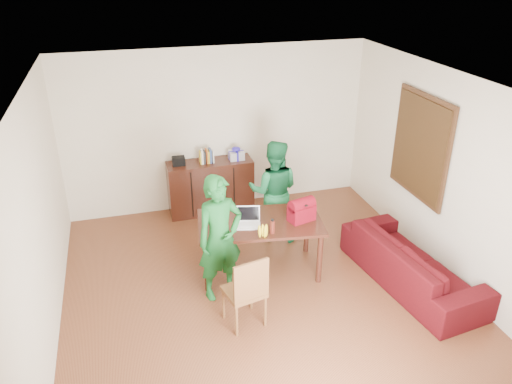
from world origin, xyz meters
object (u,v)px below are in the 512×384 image
object	(u,v)px
person_far	(274,191)
bottle	(272,226)
sofa	(412,262)
table	(260,228)
person_near	(220,238)
chair	(245,303)
red_bag	(302,212)
laptop	(249,223)

from	to	relation	value
person_far	bottle	bearing A→B (deg)	91.79
person_far	sofa	xyz separation A→B (m)	(1.40, -1.63, -0.47)
table	person_near	xyz separation A→B (m)	(-0.62, -0.38, 0.16)
table	person_far	size ratio (longest dim) A/B	1.11
table	chair	xyz separation A→B (m)	(-0.48, -1.01, -0.39)
bottle	red_bag	xyz separation A→B (m)	(0.47, 0.21, 0.03)
sofa	bottle	bearing A→B (deg)	66.83
bottle	sofa	world-z (taller)	bottle
chair	person_far	size ratio (longest dim) A/B	0.61
person_near	sofa	xyz separation A→B (m)	(2.46, -0.45, -0.51)
chair	person_near	world-z (taller)	person_near
chair	laptop	world-z (taller)	laptop
person_near	sofa	size ratio (longest dim) A/B	0.77
table	bottle	world-z (taller)	bottle
table	bottle	distance (m)	0.39
person_far	red_bag	distance (m)	0.93
red_bag	bottle	bearing A→B (deg)	-171.40
table	sofa	bearing A→B (deg)	-16.07
laptop	person_far	bearing A→B (deg)	68.05
laptop	table	bearing A→B (deg)	37.78
person_far	sofa	world-z (taller)	person_far
person_far	sofa	distance (m)	2.20
laptop	bottle	size ratio (longest dim) A/B	1.77
bottle	chair	bearing A→B (deg)	-128.76
table	laptop	distance (m)	0.24
laptop	red_bag	bearing A→B (deg)	10.31
person_far	red_bag	world-z (taller)	person_far
chair	sofa	size ratio (longest dim) A/B	0.44
person_near	red_bag	bearing A→B (deg)	-3.02
person_far	bottle	distance (m)	1.19
laptop	chair	bearing A→B (deg)	-94.42
person_near	laptop	bearing A→B (deg)	18.31
person_near	person_far	bearing A→B (deg)	32.25
chair	red_bag	size ratio (longest dim) A/B	2.79
person_far	sofa	bearing A→B (deg)	150.99
table	person_far	bearing A→B (deg)	69.16
table	person_far	xyz separation A→B (m)	(0.44, 0.80, 0.12)
laptop	sofa	size ratio (longest dim) A/B	0.16
table	person_near	distance (m)	0.75
person_near	sofa	bearing A→B (deg)	-25.94
person_near	laptop	distance (m)	0.53
chair	sofa	distance (m)	2.33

